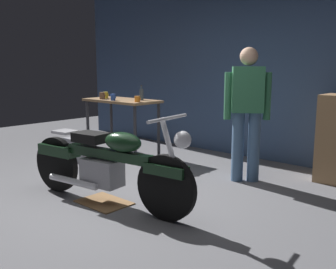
% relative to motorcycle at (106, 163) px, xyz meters
% --- Properties ---
extents(ground_plane, '(12.00, 12.00, 0.00)m').
position_rel_motorcycle_xyz_m(ground_plane, '(0.15, 0.15, -0.45)').
color(ground_plane, slate).
extents(back_wall, '(8.00, 0.12, 3.10)m').
position_rel_motorcycle_xyz_m(back_wall, '(0.15, 2.95, 1.10)').
color(back_wall, '#384C70').
rests_on(back_wall, ground_plane).
extents(workbench, '(1.30, 0.64, 0.90)m').
position_rel_motorcycle_xyz_m(workbench, '(-1.72, 1.73, 0.34)').
color(workbench, '#99724C').
rests_on(workbench, ground_plane).
extents(motorcycle, '(2.18, 0.67, 1.00)m').
position_rel_motorcycle_xyz_m(motorcycle, '(0.00, 0.00, 0.00)').
color(motorcycle, black).
rests_on(motorcycle, ground_plane).
extents(person_standing, '(0.47, 0.40, 1.67)m').
position_rel_motorcycle_xyz_m(person_standing, '(0.64, 1.72, 0.48)').
color(person_standing, '#436285').
rests_on(person_standing, ground_plane).
extents(drip_tray, '(0.56, 0.40, 0.01)m').
position_rel_motorcycle_xyz_m(drip_tray, '(-0.06, 0.00, -0.44)').
color(drip_tray, olive).
rests_on(drip_tray, ground_plane).
extents(storage_bin, '(0.44, 0.32, 0.34)m').
position_rel_motorcycle_xyz_m(storage_bin, '(-1.87, 0.98, -0.28)').
color(storage_bin, gray).
rests_on(storage_bin, ground_plane).
extents(mug_brown_stoneware, '(0.13, 0.09, 0.11)m').
position_rel_motorcycle_xyz_m(mug_brown_stoneware, '(-1.99, 1.55, 0.51)').
color(mug_brown_stoneware, brown).
rests_on(mug_brown_stoneware, workbench).
extents(mug_blue_enamel, '(0.11, 0.08, 0.11)m').
position_rel_motorcycle_xyz_m(mug_blue_enamel, '(-1.66, 1.50, 0.50)').
color(mug_blue_enamel, '#2D51AD').
rests_on(mug_blue_enamel, workbench).
extents(mug_orange_travel, '(0.12, 0.08, 0.09)m').
position_rel_motorcycle_xyz_m(mug_orange_travel, '(-1.19, 1.59, 0.50)').
color(mug_orange_travel, orange).
rests_on(mug_orange_travel, workbench).
extents(mug_yellow_tall, '(0.12, 0.08, 0.11)m').
position_rel_motorcycle_xyz_m(mug_yellow_tall, '(-2.06, 1.68, 0.51)').
color(mug_yellow_tall, yellow).
rests_on(mug_yellow_tall, workbench).
extents(bottle, '(0.06, 0.06, 0.24)m').
position_rel_motorcycle_xyz_m(bottle, '(-1.36, 1.84, 0.55)').
color(bottle, '#3F4C59').
rests_on(bottle, workbench).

